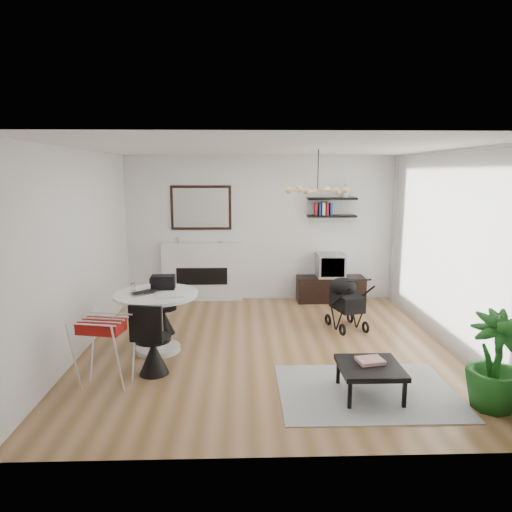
{
  "coord_description": "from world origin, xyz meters",
  "views": [
    {
      "loc": [
        -0.35,
        -6.0,
        2.39
      ],
      "look_at": [
        -0.15,
        0.4,
        1.22
      ],
      "focal_mm": 32.0,
      "sensor_mm": 36.0,
      "label": 1
    }
  ],
  "objects_px": {
    "tv_console": "(330,289)",
    "drying_rack": "(105,351)",
    "fireplace": "(202,265)",
    "coffee_table": "(370,368)",
    "stroller": "(346,304)",
    "potted_plant": "(495,361)",
    "crt_tv": "(331,265)",
    "dining_table": "(157,313)"
  },
  "relations": [
    {
      "from": "tv_console",
      "to": "drying_rack",
      "type": "xyz_separation_m",
      "value": [
        -3.2,
        -3.41,
        0.2
      ]
    },
    {
      "from": "fireplace",
      "to": "coffee_table",
      "type": "xyz_separation_m",
      "value": [
        2.13,
        -3.86,
        -0.37
      ]
    },
    {
      "from": "stroller",
      "to": "potted_plant",
      "type": "bearing_deg",
      "value": -83.87
    },
    {
      "from": "crt_tv",
      "to": "stroller",
      "type": "bearing_deg",
      "value": -91.72
    },
    {
      "from": "fireplace",
      "to": "coffee_table",
      "type": "bearing_deg",
      "value": -61.15
    },
    {
      "from": "drying_rack",
      "to": "stroller",
      "type": "height_order",
      "value": "stroller"
    },
    {
      "from": "fireplace",
      "to": "potted_plant",
      "type": "distance_m",
      "value": 5.32
    },
    {
      "from": "dining_table",
      "to": "tv_console",
      "type": "bearing_deg",
      "value": 40.06
    },
    {
      "from": "tv_console",
      "to": "crt_tv",
      "type": "distance_m",
      "value": 0.46
    },
    {
      "from": "crt_tv",
      "to": "drying_rack",
      "type": "relative_size",
      "value": 0.62
    },
    {
      "from": "stroller",
      "to": "coffee_table",
      "type": "relative_size",
      "value": 1.32
    },
    {
      "from": "stroller",
      "to": "coffee_table",
      "type": "height_order",
      "value": "stroller"
    },
    {
      "from": "fireplace",
      "to": "tv_console",
      "type": "relative_size",
      "value": 1.72
    },
    {
      "from": "coffee_table",
      "to": "crt_tv",
      "type": "bearing_deg",
      "value": 85.71
    },
    {
      "from": "crt_tv",
      "to": "stroller",
      "type": "distance_m",
      "value": 1.52
    },
    {
      "from": "stroller",
      "to": "potted_plant",
      "type": "distance_m",
      "value": 2.69
    },
    {
      "from": "crt_tv",
      "to": "dining_table",
      "type": "height_order",
      "value": "crt_tv"
    },
    {
      "from": "dining_table",
      "to": "drying_rack",
      "type": "distance_m",
      "value": 1.13
    },
    {
      "from": "tv_console",
      "to": "dining_table",
      "type": "distance_m",
      "value": 3.68
    },
    {
      "from": "dining_table",
      "to": "drying_rack",
      "type": "bearing_deg",
      "value": -110.43
    },
    {
      "from": "dining_table",
      "to": "coffee_table",
      "type": "xyz_separation_m",
      "value": [
        2.52,
        -1.35,
        -0.22
      ]
    },
    {
      "from": "tv_console",
      "to": "drying_rack",
      "type": "bearing_deg",
      "value": -133.16
    },
    {
      "from": "fireplace",
      "to": "tv_console",
      "type": "xyz_separation_m",
      "value": [
        2.42,
        -0.15,
        -0.45
      ]
    },
    {
      "from": "tv_console",
      "to": "crt_tv",
      "type": "relative_size",
      "value": 2.49
    },
    {
      "from": "fireplace",
      "to": "stroller",
      "type": "height_order",
      "value": "fireplace"
    },
    {
      "from": "potted_plant",
      "to": "coffee_table",
      "type": "bearing_deg",
      "value": 165.93
    },
    {
      "from": "coffee_table",
      "to": "potted_plant",
      "type": "bearing_deg",
      "value": -14.07
    },
    {
      "from": "dining_table",
      "to": "drying_rack",
      "type": "height_order",
      "value": "drying_rack"
    },
    {
      "from": "fireplace",
      "to": "crt_tv",
      "type": "distance_m",
      "value": 2.41
    },
    {
      "from": "drying_rack",
      "to": "coffee_table",
      "type": "distance_m",
      "value": 2.93
    },
    {
      "from": "dining_table",
      "to": "crt_tv",
      "type": "bearing_deg",
      "value": 40.13
    },
    {
      "from": "crt_tv",
      "to": "coffee_table",
      "type": "height_order",
      "value": "crt_tv"
    },
    {
      "from": "tv_console",
      "to": "coffee_table",
      "type": "bearing_deg",
      "value": -94.45
    },
    {
      "from": "dining_table",
      "to": "coffee_table",
      "type": "height_order",
      "value": "dining_table"
    },
    {
      "from": "drying_rack",
      "to": "potted_plant",
      "type": "relative_size",
      "value": 0.81
    },
    {
      "from": "crt_tv",
      "to": "dining_table",
      "type": "xyz_separation_m",
      "value": [
        -2.8,
        -2.36,
        -0.15
      ]
    },
    {
      "from": "tv_console",
      "to": "fireplace",
      "type": "bearing_deg",
      "value": 176.37
    },
    {
      "from": "fireplace",
      "to": "tv_console",
      "type": "height_order",
      "value": "fireplace"
    },
    {
      "from": "potted_plant",
      "to": "fireplace",
      "type": "bearing_deg",
      "value": 128.56
    },
    {
      "from": "drying_rack",
      "to": "potted_plant",
      "type": "bearing_deg",
      "value": 2.95
    },
    {
      "from": "drying_rack",
      "to": "stroller",
      "type": "relative_size",
      "value": 0.94
    },
    {
      "from": "fireplace",
      "to": "crt_tv",
      "type": "height_order",
      "value": "fireplace"
    }
  ]
}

